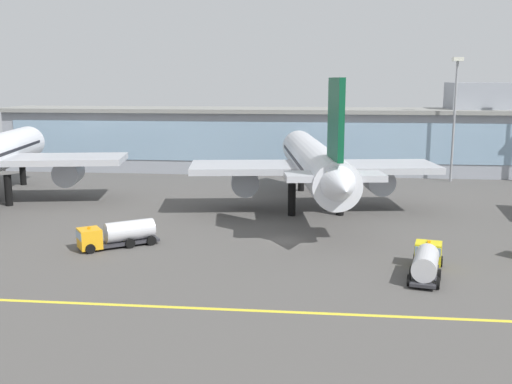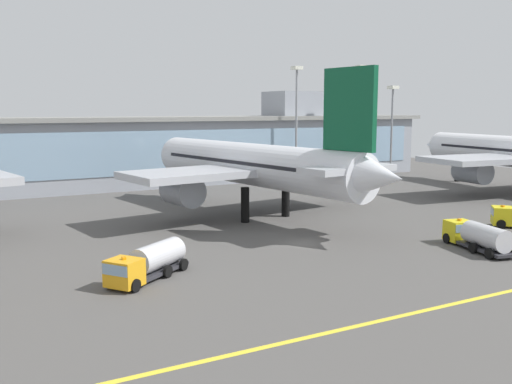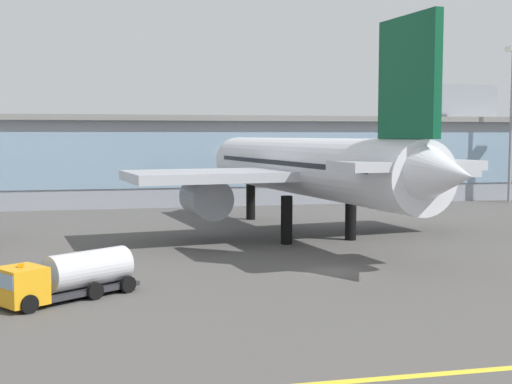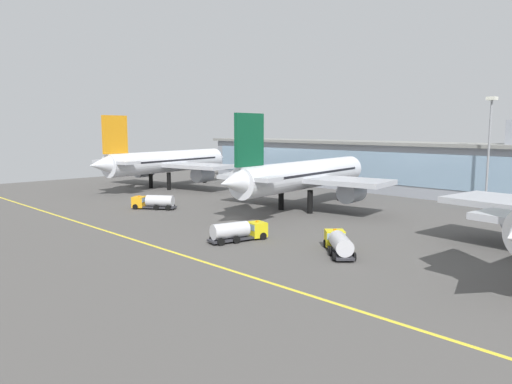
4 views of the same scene
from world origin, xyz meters
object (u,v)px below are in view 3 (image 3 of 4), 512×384
Objects in this scene: fuel_tanker_truck at (66,276)px; apron_light_mast_east at (512,101)px; apron_light_mast_centre at (416,103)px; airliner_near_right at (306,168)px.

apron_light_mast_east is (62.90, 49.45, 13.91)m from fuel_tanker_truck.
apron_light_mast_centre is 0.97× the size of apron_light_mast_east.
apron_light_mast_east is at bearing -176.92° from fuel_tanker_truck.
apron_light_mast_centre is 15.41m from apron_light_mast_east.
fuel_tanker_truck is at bearing -133.51° from apron_light_mast_centre.
airliner_near_right is 2.21× the size of apron_light_mast_centre.
apron_light_mast_east reaches higher than airliner_near_right.
fuel_tanker_truck is (-22.13, -21.68, -5.48)m from airliner_near_right.
fuel_tanker_truck is 0.37× the size of apron_light_mast_east.
apron_light_mast_east is (40.76, 27.77, 8.43)m from airliner_near_right.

